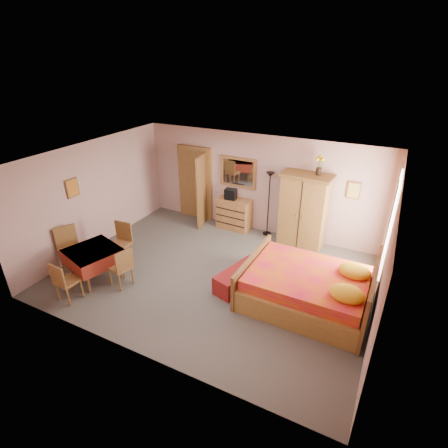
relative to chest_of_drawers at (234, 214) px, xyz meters
The scene contains 23 objects.
floor 2.38m from the chest_of_drawers, 75.49° to the right, with size 6.50×6.50×0.00m, color #69645C.
ceiling 3.19m from the chest_of_drawers, 75.49° to the right, with size 6.50×6.50×0.00m, color brown.
wall_back 1.08m from the chest_of_drawers, 21.94° to the left, with size 6.50×0.10×2.60m, color tan.
wall_front 4.88m from the chest_of_drawers, 82.99° to the right, with size 6.50×0.10×2.60m, color tan.
wall_left 3.60m from the chest_of_drawers, 139.64° to the right, with size 0.10×5.00×2.60m, color tan.
wall_right 4.54m from the chest_of_drawers, 30.55° to the right, with size 0.10×5.00×2.60m, color tan.
doorway 1.46m from the chest_of_drawers, behind, with size 1.06×0.12×2.15m, color #9E6B35.
window 4.07m from the chest_of_drawers, 15.66° to the right, with size 0.08×1.40×1.95m, color white.
picture_left 4.09m from the chest_of_drawers, 132.61° to the right, with size 0.04×0.32×0.42m, color orange.
picture_back 3.15m from the chest_of_drawers, ahead, with size 0.30×0.04×0.40m, color #D8BF59.
chest_of_drawers is the anchor object (origin of this frame).
wall_mirror 1.14m from the chest_of_drawers, 90.00° to the left, with size 1.03×0.05×0.81m, color silver.
stereo 0.58m from the chest_of_drawers, 169.73° to the right, with size 0.30×0.22×0.28m, color black.
floor_lamp 1.05m from the chest_of_drawers, ahead, with size 0.22×0.22×1.73m, color black.
wardrobe 1.97m from the chest_of_drawers, ahead, with size 1.19×0.61×1.87m, color #A37537.
sunflower_vase 2.70m from the chest_of_drawers, ahead, with size 0.18×0.18×0.45m, color yellow.
bed 3.45m from the chest_of_drawers, 40.83° to the right, with size 2.38×1.87×1.10m, color red.
bench 2.66m from the chest_of_drawers, 62.16° to the right, with size 0.44×1.19×0.40m, color maroon.
dining_table 3.86m from the chest_of_drawers, 114.99° to the right, with size 0.97×0.97×0.71m, color maroon.
chair_south 4.53m from the chest_of_drawers, 110.29° to the right, with size 0.39×0.39×0.86m, color olive.
chair_north 3.17m from the chest_of_drawers, 120.19° to the right, with size 0.43×0.43×0.95m, color #925C31.
chair_west 4.18m from the chest_of_drawers, 123.60° to the right, with size 0.46×0.46×1.02m, color #B06F3B.
chair_east 3.56m from the chest_of_drawers, 105.99° to the right, with size 0.40×0.40×0.88m, color olive.
Camera 1 is at (3.07, -5.58, 4.45)m, focal length 28.00 mm.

